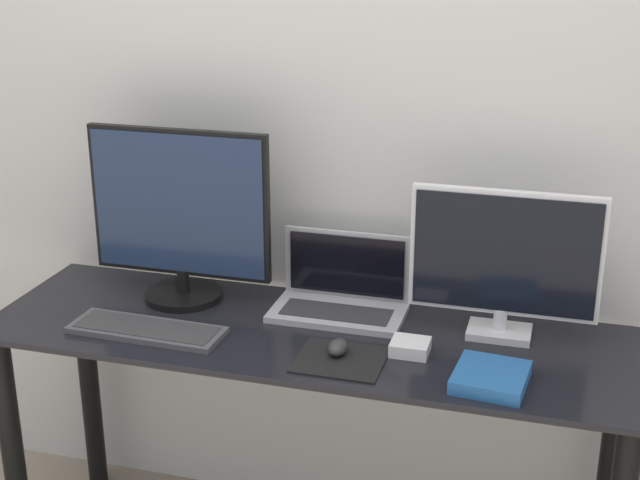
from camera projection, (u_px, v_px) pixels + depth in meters
name	position (u px, v px, depth m)	size (l,w,h in m)	color
wall_back	(342.00, 132.00, 2.55)	(7.00, 0.05, 2.50)	silver
desk	(309.00, 386.00, 2.46)	(1.77, 0.55, 0.78)	black
monitor_left	(180.00, 216.00, 2.53)	(0.54, 0.23, 0.51)	black
monitor_right	(505.00, 260.00, 2.31)	(0.49, 0.12, 0.40)	silver
laptop	(342.00, 293.00, 2.52)	(0.37, 0.21, 0.22)	#ADADB2
keyboard	(147.00, 330.00, 2.39)	(0.43, 0.15, 0.02)	#4C4C51
mousepad	(341.00, 360.00, 2.24)	(0.22, 0.20, 0.00)	black
mouse	(338.00, 347.00, 2.26)	(0.05, 0.08, 0.04)	#333333
book	(491.00, 377.00, 2.12)	(0.18, 0.20, 0.03)	#235B9E
power_brick	(410.00, 347.00, 2.28)	(0.10, 0.09, 0.03)	white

